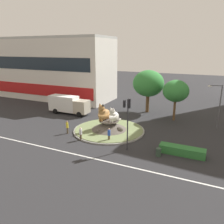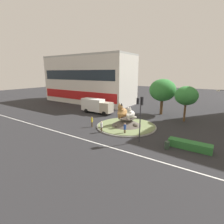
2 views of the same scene
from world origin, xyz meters
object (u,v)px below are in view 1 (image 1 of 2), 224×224
at_px(second_tree_near_tower, 148,84).
at_px(litter_bin, 158,152).
at_px(broadleaf_tree_behind_island, 176,91).
at_px(delivery_box_truck, 68,104).
at_px(streetlight_arm, 218,103).
at_px(pedestrian_blue_shirt, 109,134).
at_px(traffic_light_mast, 128,113).
at_px(pedestrian_yellow_shirt, 67,127).
at_px(shophouse_block, 54,68).
at_px(cat_statue_tabby, 104,114).
at_px(pedestrian_white_shirt, 81,133).
at_px(cat_statue_white, 114,116).

relative_size(second_tree_near_tower, litter_bin, 8.39).
height_order(broadleaf_tree_behind_island, delivery_box_truck, broadleaf_tree_behind_island).
height_order(streetlight_arm, pedestrian_blue_shirt, streetlight_arm).
height_order(traffic_light_mast, pedestrian_yellow_shirt, traffic_light_mast).
bearing_deg(shophouse_block, streetlight_arm, -12.29).
distance_m(pedestrian_blue_shirt, litter_bin, 6.65).
bearing_deg(cat_statue_tabby, pedestrian_white_shirt, -6.24).
distance_m(cat_statue_tabby, delivery_box_truck, 10.70).
xyz_separation_m(pedestrian_white_shirt, delivery_box_truck, (-8.49, 9.27, 0.78)).
relative_size(traffic_light_mast, pedestrian_blue_shirt, 3.42).
bearing_deg(shophouse_block, second_tree_near_tower, -8.13).
relative_size(traffic_light_mast, broadleaf_tree_behind_island, 0.91).
bearing_deg(cat_statue_tabby, streetlight_arm, 124.78).
bearing_deg(pedestrian_blue_shirt, pedestrian_yellow_shirt, 61.46).
bearing_deg(cat_statue_tabby, traffic_light_mast, 56.52).
height_order(shophouse_block, pedestrian_yellow_shirt, shophouse_block).
distance_m(traffic_light_mast, litter_bin, 5.32).
bearing_deg(pedestrian_white_shirt, shophouse_block, 8.61).
bearing_deg(shophouse_block, pedestrian_blue_shirt, -38.82).
relative_size(cat_statue_white, shophouse_block, 0.08).
relative_size(pedestrian_white_shirt, delivery_box_truck, 0.23).
xyz_separation_m(streetlight_arm, pedestrian_blue_shirt, (-11.88, -10.87, -2.78)).
bearing_deg(pedestrian_blue_shirt, cat_statue_white, -13.36).
xyz_separation_m(second_tree_near_tower, litter_bin, (6.05, -16.36, -4.75)).
bearing_deg(pedestrian_blue_shirt, streetlight_arm, -75.73).
height_order(traffic_light_mast, delivery_box_truck, traffic_light_mast).
bearing_deg(traffic_light_mast, streetlight_arm, -28.38).
bearing_deg(pedestrian_yellow_shirt, shophouse_block, 164.74).
bearing_deg(shophouse_block, pedestrian_white_shirt, -45.10).
xyz_separation_m(second_tree_near_tower, streetlight_arm, (11.43, -4.18, -1.51)).
bearing_deg(traffic_light_mast, cat_statue_tabby, 58.42).
xyz_separation_m(pedestrian_yellow_shirt, litter_bin, (12.79, -1.35, -0.52)).
bearing_deg(pedestrian_blue_shirt, pedestrian_white_shirt, 80.69).
height_order(second_tree_near_tower, streetlight_arm, second_tree_near_tower).
height_order(shophouse_block, second_tree_near_tower, shophouse_block).
xyz_separation_m(broadleaf_tree_behind_island, pedestrian_white_shirt, (-9.12, -13.28, -3.84)).
relative_size(shophouse_block, pedestrian_blue_shirt, 15.89).
bearing_deg(delivery_box_truck, cat_statue_tabby, -27.80).
height_order(traffic_light_mast, litter_bin, traffic_light_mast).
height_order(traffic_light_mast, second_tree_near_tower, second_tree_near_tower).
height_order(broadleaf_tree_behind_island, second_tree_near_tower, second_tree_near_tower).
bearing_deg(broadleaf_tree_behind_island, pedestrian_yellow_shirt, -134.84).
xyz_separation_m(traffic_light_mast, broadleaf_tree_behind_island, (2.89, 13.30, 0.46)).
distance_m(cat_statue_white, pedestrian_yellow_shirt, 6.45).
bearing_deg(pedestrian_yellow_shirt, cat_statue_white, 63.02).
bearing_deg(pedestrian_white_shirt, second_tree_near_tower, -49.96).
bearing_deg(streetlight_arm, shophouse_block, -25.06).
distance_m(delivery_box_truck, litter_bin, 20.70).
distance_m(second_tree_near_tower, litter_bin, 18.08).
bearing_deg(broadleaf_tree_behind_island, litter_bin, -86.68).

